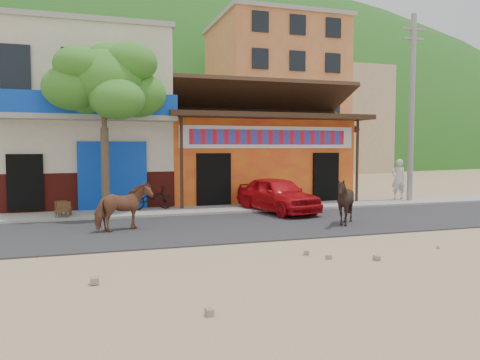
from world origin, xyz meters
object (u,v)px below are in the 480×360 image
(utility_pole, at_px, (412,108))
(red_car, at_px, (277,194))
(cow_tan, at_px, (123,207))
(cow_dark, at_px, (345,202))
(cafe_chair_right, at_px, (63,202))
(scooter, at_px, (151,198))
(cafe_chair_left, at_px, (62,203))
(tree, at_px, (104,128))
(pedestrian, at_px, (398,179))

(utility_pole, distance_m, red_car, 7.66)
(red_car, bearing_deg, cow_tan, -171.38)
(cow_dark, bearing_deg, cafe_chair_right, -125.40)
(cow_dark, height_order, scooter, cow_dark)
(red_car, xyz_separation_m, cafe_chair_left, (-7.45, 0.53, -0.11))
(tree, distance_m, cow_tan, 4.01)
(cow_dark, xyz_separation_m, red_car, (-0.90, 3.27, -0.06))
(tree, xyz_separation_m, cow_dark, (6.95, -4.27, -2.36))
(tree, distance_m, red_car, 6.60)
(tree, height_order, scooter, tree)
(tree, distance_m, cow_dark, 8.49)
(cow_dark, distance_m, red_car, 3.39)
(pedestrian, bearing_deg, utility_pole, 121.56)
(utility_pole, bearing_deg, pedestrian, 110.62)
(tree, bearing_deg, cow_tan, -83.20)
(red_car, distance_m, cafe_chair_right, 7.54)
(tree, relative_size, red_car, 1.55)
(cow_dark, bearing_deg, red_car, -172.31)
(tree, relative_size, cow_tan, 3.72)
(cow_dark, relative_size, cafe_chair_left, 1.54)
(red_car, xyz_separation_m, pedestrian, (6.55, 1.73, 0.32))
(utility_pole, bearing_deg, cow_tan, -164.75)
(utility_pole, height_order, pedestrian, utility_pole)
(scooter, bearing_deg, cow_tan, 152.32)
(scooter, height_order, pedestrian, pedestrian)
(utility_pole, height_order, cow_dark, utility_pole)
(utility_pole, xyz_separation_m, cafe_chair_left, (-14.20, -0.67, -3.53))
(cafe_chair_left, bearing_deg, cow_dark, -12.90)
(cow_tan, xyz_separation_m, cafe_chair_left, (-1.78, 2.72, -0.13))
(tree, bearing_deg, scooter, 19.01)
(tree, bearing_deg, cafe_chair_left, -161.61)
(cow_dark, height_order, red_car, cow_dark)
(cow_tan, xyz_separation_m, pedestrian, (12.22, 3.92, 0.29))
(scooter, height_order, cafe_chair_right, cafe_chair_right)
(red_car, distance_m, cafe_chair_left, 7.47)
(cow_tan, relative_size, cow_dark, 1.12)
(utility_pole, distance_m, cow_dark, 8.09)
(utility_pole, relative_size, cafe_chair_left, 8.53)
(red_car, relative_size, pedestrian, 2.16)
(cow_dark, bearing_deg, cafe_chair_left, -122.15)
(scooter, relative_size, cafe_chair_left, 1.75)
(cafe_chair_left, bearing_deg, cow_tan, -45.24)
(cow_tan, xyz_separation_m, cafe_chair_right, (-1.78, 3.31, -0.15))
(pedestrian, bearing_deg, red_car, 25.76)
(utility_pole, xyz_separation_m, cafe_chair_right, (-14.20, -0.08, -3.55))
(cow_dark, bearing_deg, utility_pole, 119.68)
(cow_tan, height_order, cow_dark, cow_dark)
(pedestrian, bearing_deg, cafe_chair_right, 13.43)
(cow_tan, height_order, red_car, cow_tan)
(cow_dark, distance_m, pedestrian, 7.55)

